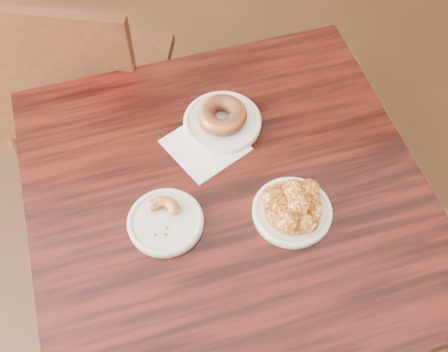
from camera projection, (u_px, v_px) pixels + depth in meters
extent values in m
plane|color=black|center=(244.00, 352.00, 1.72)|extent=(5.00, 5.00, 0.00)
cube|color=black|center=(227.00, 268.00, 1.47)|extent=(0.91, 0.91, 0.75)
cube|color=white|center=(205.00, 145.00, 1.22)|extent=(0.20, 0.20, 0.00)
cylinder|color=silver|center=(222.00, 122.00, 1.24)|extent=(0.17, 0.17, 0.01)
cylinder|color=silver|center=(166.00, 222.00, 1.11)|extent=(0.15, 0.15, 0.01)
cylinder|color=white|center=(292.00, 212.00, 1.12)|extent=(0.16, 0.16, 0.01)
torus|color=brown|center=(222.00, 115.00, 1.22)|extent=(0.11, 0.11, 0.04)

